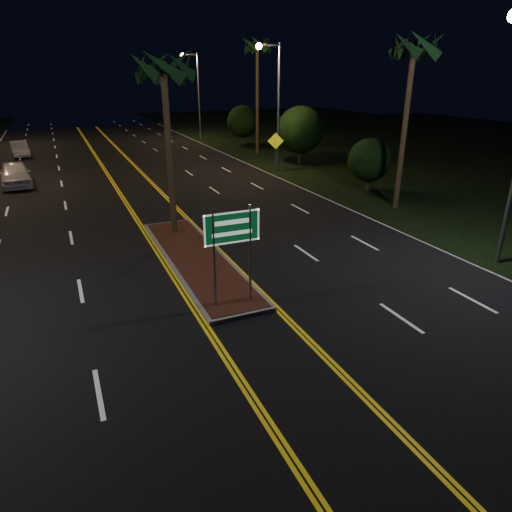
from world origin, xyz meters
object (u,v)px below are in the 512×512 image
streetlight_right_mid (274,93)px  palm_right_far (257,47)px  shrub_near (370,160)px  car_far (19,148)px  car_near (15,172)px  median_island (196,259)px  palm_median (163,67)px  highway_sign (232,237)px  palm_right_near (414,48)px  warning_sign (276,146)px  streetlight_right_far (195,86)px  shrub_mid (300,130)px  shrub_far (243,121)px

streetlight_right_mid → palm_right_far: palm_right_far is taller
shrub_near → car_far: size_ratio=0.72×
car_near → car_far: car_near is taller
median_island → shrub_near: size_ratio=3.11×
car_far → streetlight_right_mid: bearing=-47.1°
palm_median → car_near: size_ratio=1.51×
car_near → median_island: bearing=-72.2°
highway_sign → shrub_near: 17.55m
palm_right_near → warning_sign: bearing=98.1°
streetlight_right_far → palm_right_far: bearing=-79.7°
car_near → car_far: (-0.25, 12.77, -0.15)m
median_island → palm_right_far: size_ratio=1.00×
palm_median → shrub_mid: palm_median is taller
streetlight_right_far → palm_right_far: 12.69m
streetlight_right_mid → warning_sign: bearing=-0.5°
shrub_near → warning_sign: size_ratio=1.14×
median_island → streetlight_right_far: streetlight_right_far is taller
shrub_far → streetlight_right_mid: bearing=-102.8°
palm_median → car_near: (-7.23, 13.97, -6.36)m
streetlight_right_mid → car_far: size_ratio=1.97×
median_island → shrub_mid: size_ratio=2.22×
streetlight_right_far → shrub_near: bearing=-84.1°
streetlight_right_mid → streetlight_right_far: size_ratio=1.00×
streetlight_right_far → shrub_near: 28.39m
streetlight_right_mid → warning_sign: (0.19, -0.00, -3.75)m
streetlight_right_far → car_far: 19.34m
car_far → shrub_near: bearing=-54.9°
shrub_mid → warning_sign: bearing=-148.0°
palm_median → palm_right_near: size_ratio=0.89×
palm_median → warning_sign: palm_median is taller
car_near → shrub_near: bearing=-31.4°
palm_right_far → car_far: 23.11m
median_island → palm_right_near: 15.21m
streetlight_right_mid → warning_sign: 3.75m
shrub_far → car_near: bearing=-151.3°
palm_right_near → shrub_mid: palm_right_near is taller
shrub_near → car_far: 31.33m
palm_median → warning_sign: 16.66m
streetlight_right_far → palm_right_far: size_ratio=0.87×
streetlight_right_mid → car_near: streetlight_right_mid is taller
car_near → streetlight_right_far: bearing=39.8°
median_island → palm_median: size_ratio=1.23×
palm_median → shrub_mid: 19.97m
highway_sign → streetlight_right_far: 40.74m
streetlight_right_far → shrub_near: (2.89, -28.00, -3.71)m
median_island → warning_sign: 18.57m
palm_right_far → warning_sign: palm_right_far is taller
streetlight_right_mid → streetlight_right_far: (0.00, 20.00, 0.00)m
car_far → warning_sign: size_ratio=1.59×
palm_median → shrub_mid: (14.00, 13.50, -4.55)m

